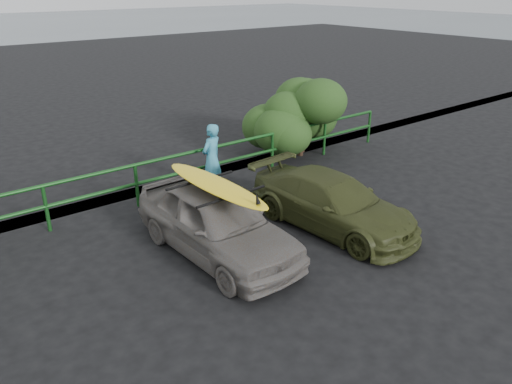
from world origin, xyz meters
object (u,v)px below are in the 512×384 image
man (212,158)px  surfboard (215,185)px  sedan (217,222)px  olive_vehicle (332,203)px  guardrail (175,175)px

man → surfboard: size_ratio=0.59×
sedan → olive_vehicle: sedan is taller
guardrail → olive_vehicle: bearing=-63.4°
sedan → olive_vehicle: bearing=-14.4°
olive_vehicle → man: bearing=100.3°
sedan → olive_vehicle: (2.50, -0.56, -0.10)m
guardrail → surfboard: bearing=-104.8°
olive_vehicle → surfboard: 2.70m
olive_vehicle → man: (-0.87, 3.20, 0.29)m
man → surfboard: 3.16m
man → surfboard: man is taller
olive_vehicle → man: size_ratio=2.27×
sedan → olive_vehicle: 2.57m
olive_vehicle → guardrail: bearing=111.8°
sedan → guardrail: bearing=73.4°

